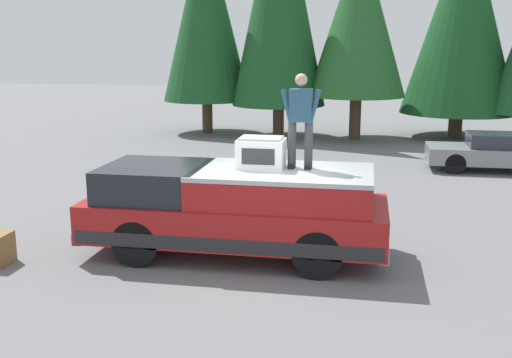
% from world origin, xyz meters
% --- Properties ---
extents(ground_plane, '(90.00, 90.00, 0.00)m').
position_xyz_m(ground_plane, '(0.00, 0.00, 0.00)').
color(ground_plane, slate).
extents(pickup_truck, '(2.01, 5.54, 1.65)m').
position_xyz_m(pickup_truck, '(0.48, 0.63, 0.87)').
color(pickup_truck, maroon).
rests_on(pickup_truck, ground).
extents(compressor_unit, '(0.65, 0.84, 0.56)m').
position_xyz_m(compressor_unit, '(0.62, 0.18, 1.93)').
color(compressor_unit, white).
rests_on(compressor_unit, pickup_truck).
extents(person_on_truck_bed, '(0.29, 0.72, 1.69)m').
position_xyz_m(person_on_truck_bed, '(0.71, -0.52, 2.55)').
color(person_on_truck_bed, '#333338').
rests_on(person_on_truck_bed, pickup_truck).
extents(parked_car_grey, '(1.64, 4.10, 1.16)m').
position_xyz_m(parked_car_grey, '(9.43, -5.65, 0.58)').
color(parked_car_grey, gray).
rests_on(parked_car_grey, ground).
extents(conifer_left, '(4.70, 4.70, 8.92)m').
position_xyz_m(conifer_left, '(16.39, -5.33, 4.96)').
color(conifer_left, '#4C3826').
rests_on(conifer_left, ground).
extents(conifer_center_left, '(3.91, 3.91, 8.05)m').
position_xyz_m(conifer_center_left, '(15.14, -1.19, 4.89)').
color(conifer_center_left, '#4C3826').
rests_on(conifer_center_left, ground).
extents(conifer_right, '(3.76, 3.76, 9.00)m').
position_xyz_m(conifer_right, '(15.82, 5.26, 5.20)').
color(conifer_right, '#4C3826').
rests_on(conifer_right, ground).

